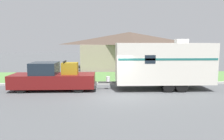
# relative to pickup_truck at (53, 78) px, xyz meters

# --- Properties ---
(ground_plane) EXTENTS (120.00, 120.00, 0.00)m
(ground_plane) POSITION_rel_pickup_truck_xyz_m (4.17, -1.85, -0.87)
(ground_plane) COLOR #515456
(curb_strip) EXTENTS (80.00, 0.30, 0.14)m
(curb_strip) POSITION_rel_pickup_truck_xyz_m (4.17, 1.90, -0.80)
(curb_strip) COLOR #ADADA8
(curb_strip) RESTS_ON ground_plane
(lawn_strip) EXTENTS (80.00, 7.00, 0.03)m
(lawn_strip) POSITION_rel_pickup_truck_xyz_m (4.17, 5.55, -0.85)
(lawn_strip) COLOR #568442
(lawn_strip) RESTS_ON ground_plane
(house_across_street) EXTENTS (12.93, 8.18, 4.63)m
(house_across_street) POSITION_rel_pickup_truck_xyz_m (6.91, 13.13, 1.53)
(house_across_street) COLOR gray
(house_across_street) RESTS_ON ground_plane
(pickup_truck) EXTENTS (5.88, 2.03, 2.05)m
(pickup_truck) POSITION_rel_pickup_truck_xyz_m (0.00, 0.00, 0.00)
(pickup_truck) COLOR black
(pickup_truck) RESTS_ON ground_plane
(travel_trailer) EXTENTS (8.01, 2.33, 3.56)m
(travel_trailer) POSITION_rel_pickup_truck_xyz_m (7.82, -0.00, 1.00)
(travel_trailer) COLOR black
(travel_trailer) RESTS_ON ground_plane
(mailbox) EXTENTS (0.48, 0.20, 1.38)m
(mailbox) POSITION_rel_pickup_truck_xyz_m (-2.00, 2.74, 0.19)
(mailbox) COLOR brown
(mailbox) RESTS_ON ground_plane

